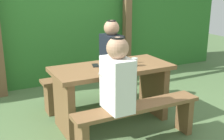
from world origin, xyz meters
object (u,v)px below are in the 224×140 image
picnic_table (112,84)px  bench_near (138,116)px  drinking_glass (134,62)px  person_black_coat (112,48)px  person_white_shirt (117,77)px  bench_far (93,83)px  bottle_left (120,55)px  cell_phone (95,65)px

picnic_table → bench_near: size_ratio=1.00×
picnic_table → drinking_glass: 0.38m
picnic_table → drinking_glass: drinking_glass is taller
bench_near → drinking_glass: drinking_glass is taller
drinking_glass → person_black_coat: bearing=85.3°
bench_near → person_black_coat: person_black_coat is taller
person_white_shirt → drinking_glass: person_white_shirt is taller
bench_far → bottle_left: bearing=-76.1°
bench_far → cell_phone: cell_phone is taller
drinking_glass → bench_far: bearing=108.7°
bench_far → person_white_shirt: size_ratio=1.95×
bench_far → person_black_coat: person_black_coat is taller
bench_near → bottle_left: bearing=78.3°
picnic_table → bench_far: (0.00, 0.59, -0.17)m
picnic_table → bench_near: 0.61m
bench_near → person_white_shirt: 0.52m
picnic_table → person_white_shirt: person_white_shirt is taller
picnic_table → person_white_shirt: (-0.24, -0.58, 0.29)m
bottle_left → cell_phone: (-0.30, 0.05, -0.10)m
picnic_table → bench_near: bearing=-90.0°
bench_far → bottle_left: 0.74m
person_black_coat → drinking_glass: bearing=-94.7°
person_black_coat → drinking_glass: (-0.06, -0.70, -0.02)m
bench_near → cell_phone: bearing=103.7°
person_black_coat → bench_far: bearing=179.4°
picnic_table → cell_phone: size_ratio=10.00×
bottle_left → cell_phone: size_ratio=1.84×
bench_near → person_white_shirt: bearing=179.2°
drinking_glass → cell_phone: size_ratio=0.68×
bench_near → person_black_coat: (0.29, 1.17, 0.46)m
bench_near → drinking_glass: (0.24, 0.48, 0.44)m
bench_near → cell_phone: size_ratio=10.00×
cell_phone → bench_far: bearing=86.9°
drinking_glass → bottle_left: bearing=122.7°
person_black_coat → bottle_left: (-0.16, -0.53, 0.04)m
person_white_shirt → drinking_glass: size_ratio=7.57×
bench_far → cell_phone: bearing=-108.9°
drinking_glass → picnic_table: bearing=154.9°
picnic_table → person_black_coat: bearing=63.4°
person_black_coat → drinking_glass: size_ratio=7.57×
cell_phone → bench_near: bearing=-60.5°
picnic_table → cell_phone: 0.30m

